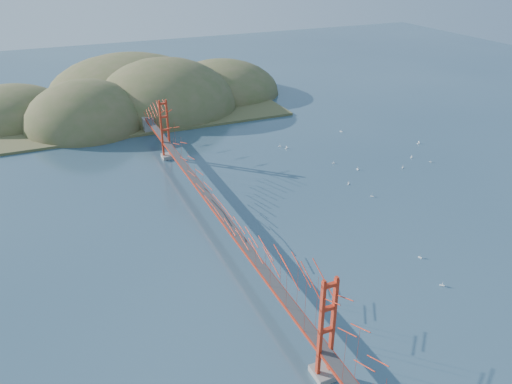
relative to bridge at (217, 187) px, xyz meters
name	(u,v)px	position (x,y,z in m)	size (l,w,h in m)	color
ground	(219,230)	(0.00, -0.18, -7.01)	(320.00, 320.00, 0.00)	#304B60
bridge	(217,187)	(0.00, 0.00, 0.00)	(2.20, 94.40, 12.00)	gray
far_headlands	(138,104)	(2.21, 68.33, -7.01)	(84.00, 58.00, 25.00)	brown
sailboat_1	(372,196)	(27.07, -0.18, -6.87)	(0.57, 0.57, 0.60)	white
sailboat_14	(358,169)	(31.15, 10.03, -6.86)	(0.52, 0.61, 0.69)	white
sailboat_11	(431,162)	(46.00, 7.32, -6.87)	(0.56, 0.56, 0.59)	white
sailboat_0	(420,257)	(22.40, -17.76, -6.86)	(0.56, 0.56, 0.63)	white
sailboat_7	(280,146)	(22.93, 26.34, -6.85)	(0.64, 0.64, 0.72)	white
sailboat_4	(348,184)	(26.08, 5.40, -6.86)	(0.66, 0.66, 0.69)	white
sailboat_8	(411,157)	(44.04, 10.57, -6.87)	(0.50, 0.47, 0.56)	white
sailboat_16	(333,163)	(28.49, 14.30, -6.87)	(0.52, 0.52, 0.59)	white
sailboat_6	(442,285)	(20.79, -23.75, -6.86)	(0.65, 0.65, 0.68)	white
sailboat_9	(403,167)	(39.28, 7.26, -6.86)	(0.64, 0.64, 0.67)	white
sailboat_15	(341,131)	(39.46, 28.92, -6.85)	(0.65, 0.65, 0.71)	white
sailboat_17	(419,143)	(50.46, 16.13, -6.85)	(0.64, 0.53, 0.74)	white
sailboat_3	(287,148)	(23.72, 24.79, -6.86)	(0.60, 0.50, 0.69)	white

